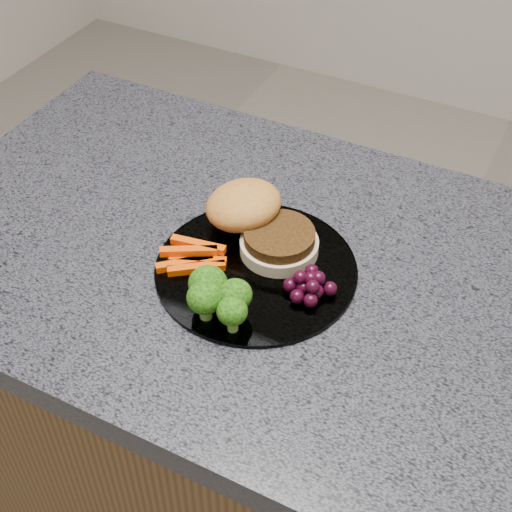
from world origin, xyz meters
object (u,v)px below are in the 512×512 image
at_px(plate, 256,269).
at_px(burger, 256,221).
at_px(grape_bunch, 309,285).
at_px(island_cabinet, 314,474).

bearing_deg(plate, burger, 117.08).
bearing_deg(grape_bunch, burger, 147.94).
bearing_deg(grape_bunch, island_cabinet, 60.39).
bearing_deg(island_cabinet, grape_bunch, -119.61).
distance_m(plate, grape_bunch, 0.08).
height_order(island_cabinet, grape_bunch, grape_bunch).
xyz_separation_m(burger, grape_bunch, (0.11, -0.07, -0.01)).
distance_m(plate, burger, 0.07).
bearing_deg(grape_bunch, plate, 172.61).
height_order(island_cabinet, burger, burger).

